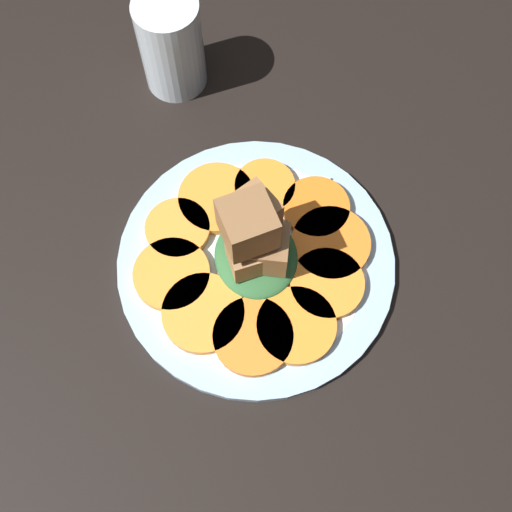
% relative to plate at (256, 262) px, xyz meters
% --- Properties ---
extents(table_slab, '(1.20, 1.20, 0.02)m').
position_rel_plate_xyz_m(table_slab, '(0.00, 0.00, -0.02)').
color(table_slab, black).
rests_on(table_slab, ground).
extents(plate, '(0.28, 0.28, 0.01)m').
position_rel_plate_xyz_m(plate, '(0.00, 0.00, 0.00)').
color(plate, '#99B7D1').
rests_on(plate, table_slab).
extents(carrot_slice_0, '(0.08, 0.08, 0.01)m').
position_rel_plate_xyz_m(carrot_slice_0, '(0.00, 0.08, 0.01)').
color(carrot_slice_0, orange).
rests_on(carrot_slice_0, plate).
extents(carrot_slice_1, '(0.08, 0.08, 0.01)m').
position_rel_plate_xyz_m(carrot_slice_1, '(-0.05, 0.06, 0.01)').
color(carrot_slice_1, orange).
rests_on(carrot_slice_1, plate).
extents(carrot_slice_2, '(0.08, 0.08, 0.01)m').
position_rel_plate_xyz_m(carrot_slice_2, '(-0.08, 0.02, 0.01)').
color(carrot_slice_2, orange).
rests_on(carrot_slice_2, plate).
extents(carrot_slice_3, '(0.08, 0.08, 0.01)m').
position_rel_plate_xyz_m(carrot_slice_3, '(-0.08, -0.02, 0.01)').
color(carrot_slice_3, orange).
rests_on(carrot_slice_3, plate).
extents(carrot_slice_4, '(0.07, 0.07, 0.01)m').
position_rel_plate_xyz_m(carrot_slice_4, '(-0.04, -0.06, 0.01)').
color(carrot_slice_4, orange).
rests_on(carrot_slice_4, plate).
extents(carrot_slice_5, '(0.08, 0.08, 0.01)m').
position_rel_plate_xyz_m(carrot_slice_5, '(0.00, -0.08, 0.01)').
color(carrot_slice_5, orange).
rests_on(carrot_slice_5, plate).
extents(carrot_slice_6, '(0.07, 0.07, 0.01)m').
position_rel_plate_xyz_m(carrot_slice_6, '(0.04, -0.07, 0.01)').
color(carrot_slice_6, orange).
rests_on(carrot_slice_6, plate).
extents(carrot_slice_7, '(0.06, 0.06, 0.01)m').
position_rel_plate_xyz_m(carrot_slice_7, '(0.08, -0.03, 0.01)').
color(carrot_slice_7, orange).
rests_on(carrot_slice_7, plate).
extents(carrot_slice_8, '(0.08, 0.08, 0.01)m').
position_rel_plate_xyz_m(carrot_slice_8, '(0.07, 0.03, 0.01)').
color(carrot_slice_8, orange).
rests_on(carrot_slice_8, plate).
extents(carrot_slice_9, '(0.07, 0.07, 0.01)m').
position_rel_plate_xyz_m(carrot_slice_9, '(0.05, 0.07, 0.01)').
color(carrot_slice_9, orange).
rests_on(carrot_slice_9, plate).
extents(center_pile, '(0.09, 0.08, 0.11)m').
position_rel_plate_xyz_m(center_pile, '(0.00, 0.00, 0.05)').
color(center_pile, '#2D6033').
rests_on(center_pile, plate).
extents(fork, '(0.17, 0.08, 0.00)m').
position_rel_plate_xyz_m(fork, '(-0.01, -0.06, 0.01)').
color(fork, silver).
rests_on(fork, plate).
extents(water_glass, '(0.07, 0.07, 0.11)m').
position_rel_plate_xyz_m(water_glass, '(0.24, 0.04, 0.05)').
color(water_glass, silver).
rests_on(water_glass, table_slab).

